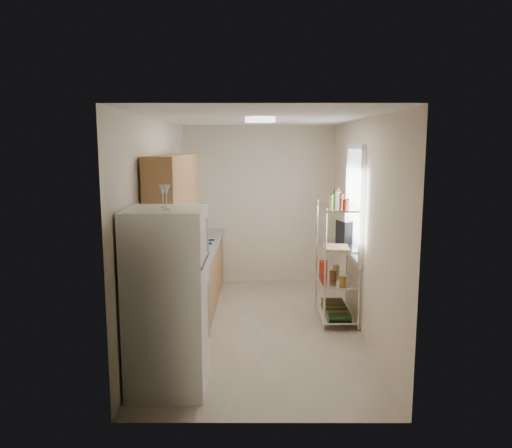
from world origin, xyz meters
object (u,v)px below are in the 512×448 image
at_px(frying_pan_large, 191,243).
at_px(cutting_board, 336,248).
at_px(rice_cooker, 189,242).
at_px(refrigerator, 168,300).
at_px(espresso_machine, 346,230).

relative_size(frying_pan_large, cutting_board, 0.66).
xyz_separation_m(rice_cooker, cutting_board, (1.91, -0.50, 0.03)).
bearing_deg(cutting_board, rice_cooker, 165.48).
bearing_deg(rice_cooker, frying_pan_large, 91.22).
bearing_deg(frying_pan_large, refrigerator, -81.33).
height_order(refrigerator, frying_pan_large, refrigerator).
distance_m(refrigerator, frying_pan_large, 2.40).
bearing_deg(frying_pan_large, cutting_board, -15.81).
bearing_deg(cutting_board, refrigerator, -138.42).
bearing_deg(refrigerator, rice_cooker, 92.38).
relative_size(refrigerator, frying_pan_large, 6.64).
relative_size(refrigerator, cutting_board, 4.40).
xyz_separation_m(refrigerator, espresso_machine, (2.02, 2.11, 0.30)).
xyz_separation_m(cutting_board, espresso_machine, (0.20, 0.49, 0.14)).
relative_size(cutting_board, espresso_machine, 1.30).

